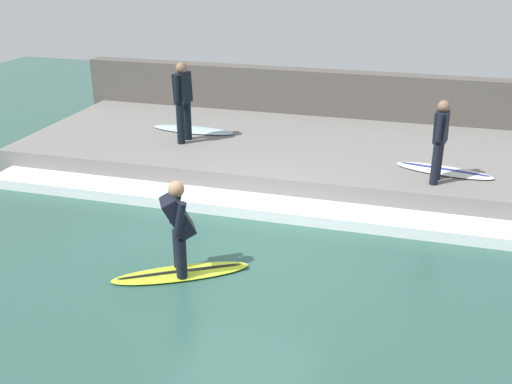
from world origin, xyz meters
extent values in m
plane|color=#2D564C|center=(0.00, 0.00, 0.00)|extent=(28.00, 28.00, 0.00)
cube|color=slate|center=(4.02, 0.00, 0.26)|extent=(4.40, 11.81, 0.52)
cube|color=#544F49|center=(6.47, 0.00, 0.80)|extent=(0.50, 12.40, 1.61)
cube|color=white|center=(1.45, 0.00, 0.10)|extent=(0.75, 11.22, 0.20)
ellipsoid|color=#BFE02D|center=(-1.02, 0.66, 0.03)|extent=(1.41, 1.99, 0.06)
ellipsoid|color=black|center=(-1.02, 0.66, 0.06)|extent=(1.00, 1.65, 0.01)
cylinder|color=black|center=(-0.89, 0.73, 0.36)|extent=(0.16, 0.16, 0.60)
cylinder|color=black|center=(-1.15, 0.58, 0.36)|extent=(0.16, 0.16, 0.60)
cube|color=black|center=(-1.02, 0.66, 0.96)|extent=(0.57, 0.60, 0.64)
sphere|color=#A87A5B|center=(-1.02, 0.66, 1.36)|extent=(0.23, 0.23, 0.23)
cylinder|color=black|center=(-0.82, 0.77, 0.99)|extent=(0.11, 0.22, 0.54)
cylinder|color=black|center=(-1.21, 0.55, 0.99)|extent=(0.11, 0.22, 0.54)
cylinder|color=black|center=(3.60, 2.36, 0.95)|extent=(0.17, 0.17, 0.86)
cylinder|color=black|center=(3.29, 2.40, 0.95)|extent=(0.17, 0.17, 0.86)
cube|color=black|center=(3.45, 2.38, 1.69)|extent=(0.43, 0.31, 0.63)
sphere|color=#846047|center=(3.45, 2.38, 2.11)|extent=(0.24, 0.24, 0.24)
cylinder|color=black|center=(3.68, 2.36, 1.72)|extent=(0.12, 0.13, 0.55)
cylinder|color=black|center=(3.21, 2.41, 1.72)|extent=(0.12, 0.13, 0.55)
ellipsoid|color=silver|center=(4.20, 2.49, 0.55)|extent=(0.63, 1.98, 0.06)
cylinder|color=black|center=(2.60, -2.87, 0.89)|extent=(0.14, 0.14, 0.75)
cylinder|color=black|center=(2.33, -2.82, 0.89)|extent=(0.14, 0.14, 0.75)
cube|color=black|center=(2.47, -2.85, 1.54)|extent=(0.39, 0.28, 0.55)
sphere|color=#846047|center=(2.47, -2.85, 1.91)|extent=(0.21, 0.21, 0.21)
cylinder|color=black|center=(2.67, -2.88, 1.57)|extent=(0.10, 0.11, 0.48)
cylinder|color=black|center=(2.27, -2.81, 1.57)|extent=(0.10, 0.11, 0.48)
ellipsoid|color=white|center=(3.02, -3.01, 0.55)|extent=(0.88, 1.87, 0.06)
ellipsoid|color=navy|center=(3.02, -3.01, 0.58)|extent=(0.42, 1.64, 0.01)
camera|label=1|loc=(-8.05, -2.48, 4.51)|focal=42.00mm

